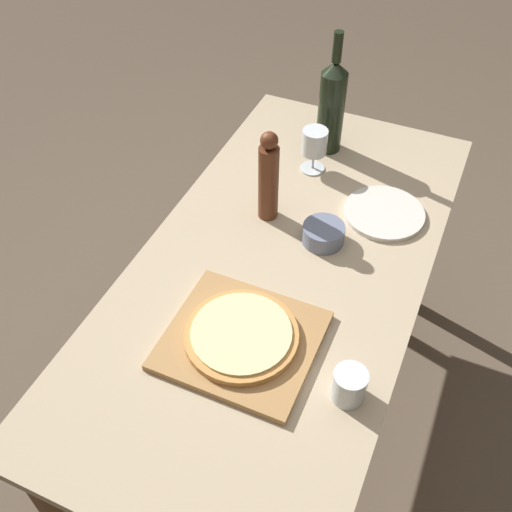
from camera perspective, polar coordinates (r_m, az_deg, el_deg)
The scene contains 10 objects.
ground_plane at distance 2.18m, azimuth 1.82°, elevation -14.70°, with size 12.00×12.00×0.00m, color brown.
dining_table at distance 1.64m, azimuth 2.35°, elevation -3.34°, with size 0.72×1.49×0.77m.
cutting_board at distance 1.39m, azimuth -1.39°, elevation -8.02°, with size 0.34×0.31×0.02m.
pizza at distance 1.37m, azimuth -1.40°, elevation -7.51°, with size 0.26×0.26×0.02m.
wine_bottle at distance 1.87m, azimuth 7.21°, elevation 14.05°, with size 0.08×0.08×0.38m.
pepper_mill at distance 1.60m, azimuth 1.20°, elevation 7.44°, with size 0.06×0.06×0.27m.
wine_glass at distance 1.80m, azimuth 5.59°, elevation 10.62°, with size 0.08×0.08×0.14m.
small_bowl at distance 1.61m, azimuth 6.43°, elevation 2.11°, with size 0.11×0.11×0.05m.
drinking_tumbler at distance 1.30m, azimuth 8.87°, elevation -12.08°, with size 0.07×0.07×0.08m.
dinner_plate at distance 1.72m, azimuth 12.10°, elevation 4.03°, with size 0.23×0.23×0.01m.
Camera 1 is at (0.37, -1.00, 1.90)m, focal length 42.00 mm.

